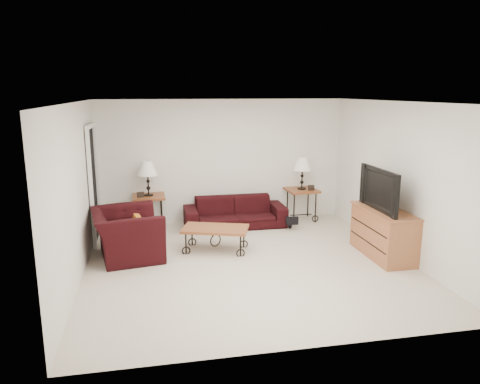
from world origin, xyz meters
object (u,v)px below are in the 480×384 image
armchair (127,234)px  tv_stand (383,233)px  side_table_right (301,205)px  backpack (290,217)px  side_table_left (149,212)px  sofa (235,212)px  television (385,189)px  lamp_right (302,173)px  lamp_left (148,179)px  coffee_table (215,239)px

armchair → tv_stand: tv_stand is taller
side_table_right → armchair: armchair is taller
backpack → side_table_left: bearing=167.9°
sofa → side_table_left: (-1.67, 0.18, 0.04)m
side_table_right → television: bearing=-75.3°
side_table_right → tv_stand: 2.38m
tv_stand → backpack: tv_stand is taller
lamp_right → side_table_left: bearing=180.0°
backpack → lamp_left: bearing=167.9°
tv_stand → lamp_left: bearing=148.4°
tv_stand → armchair: bearing=169.4°
sofa → lamp_left: (-1.67, 0.18, 0.71)m
side_table_right → sofa: bearing=-172.9°
sofa → tv_stand: bearing=-45.7°
side_table_left → lamp_left: (0.00, 0.00, 0.67)m
lamp_right → tv_stand: bearing=-74.8°
sofa → side_table_right: (1.45, 0.18, 0.04)m
lamp_left → armchair: lamp_left is taller
side_table_left → lamp_left: lamp_left is taller
armchair → backpack: 3.22m
sofa → tv_stand: tv_stand is taller
lamp_left → lamp_right: (3.12, 0.00, -0.01)m
lamp_left → armchair: 1.69m
side_table_left → lamp_right: (3.12, 0.00, 0.66)m
television → lamp_right: bearing=-165.3°
lamp_right → coffee_table: size_ratio=0.61×
side_table_right → lamp_right: (0.00, 0.00, 0.66)m
side_table_right → tv_stand: tv_stand is taller
side_table_left → side_table_right: (3.12, 0.00, -0.00)m
sofa → coffee_table: sofa is taller
lamp_right → backpack: bearing=-126.6°
coffee_table → tv_stand: size_ratio=0.83×
lamp_right → tv_stand: (0.63, -2.30, -0.60)m
television → backpack: 2.21m
armchair → television: bearing=-110.1°
backpack → lamp_right: bearing=52.8°
lamp_left → backpack: (2.71, -0.55, -0.76)m
lamp_right → backpack: (-0.41, -0.55, -0.76)m
coffee_table → television: bearing=-16.5°
side_table_right → armchair: bearing=-156.2°
lamp_right → side_table_right: bearing=0.0°
lamp_left → backpack: bearing=-11.5°
coffee_table → armchair: (-1.45, -0.01, 0.19)m
lamp_left → backpack: lamp_left is taller
side_table_right → lamp_left: 3.19m
tv_stand → backpack: size_ratio=2.73×
lamp_left → tv_stand: (3.75, -2.30, -0.61)m
television → backpack: (-1.02, 1.75, -0.88)m
lamp_right → backpack: 1.02m
sofa → tv_stand: 2.97m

